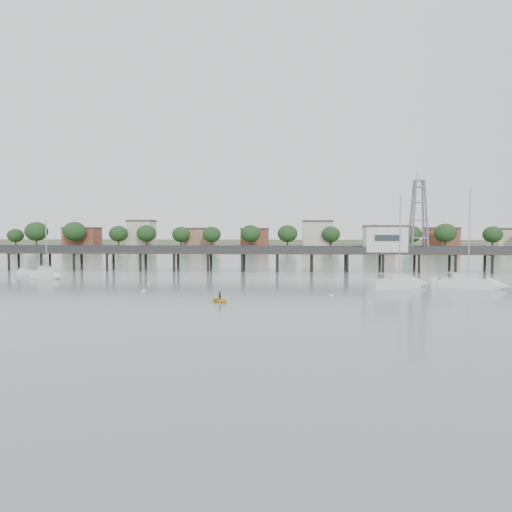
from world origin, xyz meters
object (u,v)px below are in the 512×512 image
Objects in this scene: sailboat_b at (49,275)px; white_tender at (27,272)px; pier at (260,252)px; yellow_dinghy at (220,302)px; sailboat_c at (405,283)px; lattice_tower at (419,216)px; sailboat_d at (477,284)px.

sailboat_b reaches higher than white_tender.
pier is at bearing 48.00° from sailboat_b.
yellow_dinghy is at bearing -38.50° from white_tender.
lattice_tower is at bearing 49.02° from sailboat_c.
lattice_tower is 5.43× the size of yellow_dinghy.
lattice_tower is at bearing 0.00° from pier.
yellow_dinghy is at bearing -170.70° from sailboat_c.
lattice_tower is 1.01× the size of sailboat_d.
sailboat_c reaches higher than pier.
lattice_tower is 30.08m from sailboat_d.
yellow_dinghy is (-2.00, -43.96, -3.79)m from pier.
pier is 32.34m from lattice_tower.
sailboat_d is 38.21m from yellow_dinghy.
sailboat_d reaches higher than white_tender.
sailboat_c is 68.38m from white_tender.
lattice_tower is (31.50, 0.00, 7.31)m from pier.
yellow_dinghy is at bearing -17.11° from sailboat_b.
pier is 9.68× the size of lattice_tower.
sailboat_c is at bearing 1.57° from yellow_dinghy.
yellow_dinghy is at bearing -127.31° from lattice_tower.
sailboat_c reaches higher than white_tender.
sailboat_d is at bearing -12.68° from white_tender.
pier is 36.19m from sailboat_c.
sailboat_b is 0.68× the size of sailboat_d.
pier is at bearing 155.96° from sailboat_d.
sailboat_d is 10.07m from sailboat_c.
white_tender is at bearing -171.80° from lattice_tower.
lattice_tower reaches higher than white_tender.
lattice_tower is 56.37m from yellow_dinghy.
white_tender is at bearing -176.20° from sailboat_d.
sailboat_d is (1.29, -28.17, -10.47)m from lattice_tower.
sailboat_d is 1.08× the size of sailboat_c.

